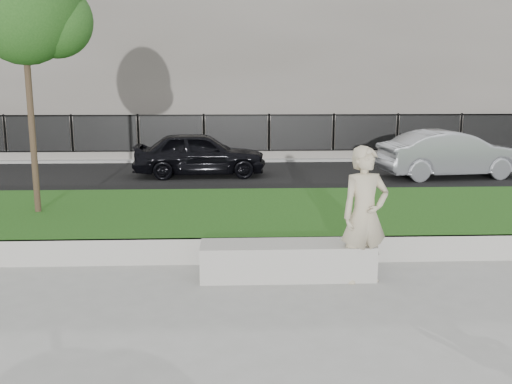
{
  "coord_description": "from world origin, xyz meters",
  "views": [
    {
      "loc": [
        0.35,
        -7.27,
        2.76
      ],
      "look_at": [
        0.71,
        1.2,
        1.08
      ],
      "focal_mm": 40.0,
      "sensor_mm": 36.0,
      "label": 1
    }
  ],
  "objects_px": {
    "car_silver": "(451,154)",
    "car_dark": "(200,154)",
    "book": "(362,241)",
    "man": "(365,215)",
    "stone_bench": "(287,260)"
  },
  "relations": [
    {
      "from": "car_silver",
      "to": "car_dark",
      "type": "bearing_deg",
      "value": 78.72
    },
    {
      "from": "book",
      "to": "car_silver",
      "type": "height_order",
      "value": "car_silver"
    },
    {
      "from": "car_dark",
      "to": "car_silver",
      "type": "relative_size",
      "value": 0.94
    },
    {
      "from": "book",
      "to": "car_dark",
      "type": "relative_size",
      "value": 0.06
    },
    {
      "from": "man",
      "to": "car_silver",
      "type": "height_order",
      "value": "man"
    },
    {
      "from": "man",
      "to": "car_silver",
      "type": "relative_size",
      "value": 0.47
    },
    {
      "from": "man",
      "to": "car_silver",
      "type": "bearing_deg",
      "value": 47.46
    },
    {
      "from": "car_dark",
      "to": "man",
      "type": "bearing_deg",
      "value": -165.32
    },
    {
      "from": "stone_bench",
      "to": "book",
      "type": "xyz_separation_m",
      "value": [
        1.06,
        0.01,
        0.26
      ]
    },
    {
      "from": "stone_bench",
      "to": "car_silver",
      "type": "distance_m",
      "value": 9.61
    },
    {
      "from": "stone_bench",
      "to": "book",
      "type": "height_order",
      "value": "book"
    },
    {
      "from": "stone_bench",
      "to": "man",
      "type": "distance_m",
      "value": 1.26
    },
    {
      "from": "book",
      "to": "car_silver",
      "type": "xyz_separation_m",
      "value": [
        4.32,
        7.94,
        0.19
      ]
    },
    {
      "from": "stone_bench",
      "to": "car_silver",
      "type": "relative_size",
      "value": 0.61
    },
    {
      "from": "stone_bench",
      "to": "book",
      "type": "distance_m",
      "value": 1.09
    }
  ]
}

